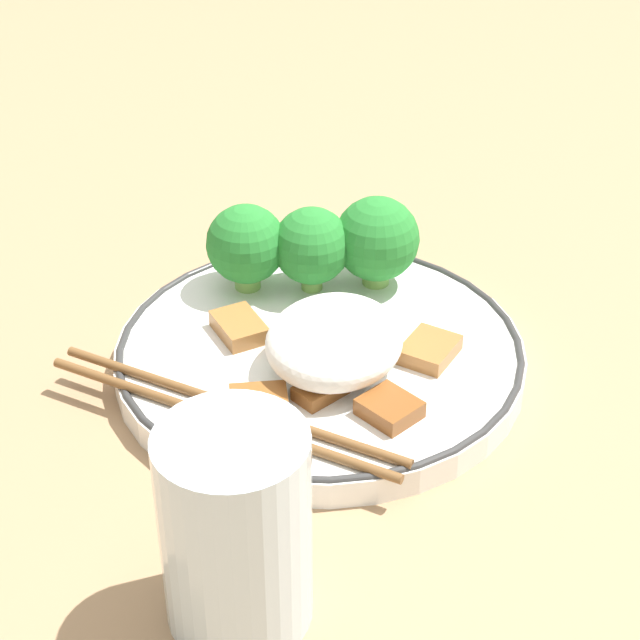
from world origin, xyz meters
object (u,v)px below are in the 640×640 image
at_px(broccoli_back_left, 377,240).
at_px(broccoli_back_right, 246,245).
at_px(broccoli_back_center, 312,246).
at_px(plate, 320,355).
at_px(chopsticks, 223,410).
at_px(drinking_glass, 236,529).

distance_m(broccoli_back_left, broccoli_back_right, 0.09).
xyz_separation_m(broccoli_back_center, broccoli_back_right, (-0.04, -0.01, 0.00)).
distance_m(plate, broccoli_back_center, 0.08).
xyz_separation_m(plate, chopsticks, (-0.03, -0.09, 0.01)).
xyz_separation_m(broccoli_back_left, drinking_glass, (0.02, -0.29, 0.00)).
height_order(broccoli_back_center, broccoli_back_right, broccoli_back_right).
xyz_separation_m(broccoli_back_center, drinking_glass, (0.06, -0.27, 0.00)).
bearing_deg(chopsticks, broccoli_back_center, 90.01).
distance_m(broccoli_back_center, drinking_glass, 0.28).
height_order(chopsticks, drinking_glass, drinking_glass).
bearing_deg(broccoli_back_center, plate, -65.31).
height_order(broccoli_back_left, broccoli_back_center, broccoli_back_left).
bearing_deg(drinking_glass, chopsticks, 117.69).
xyz_separation_m(broccoli_back_center, chopsticks, (0.00, -0.15, -0.03)).
bearing_deg(chopsticks, broccoli_back_left, 77.07).
bearing_deg(plate, broccoli_back_center, 114.69).
relative_size(plate, drinking_glass, 2.40).
bearing_deg(drinking_glass, broccoli_back_left, 94.45).
distance_m(plate, drinking_glass, 0.21).
relative_size(plate, broccoli_back_center, 4.34).
bearing_deg(broccoli_back_center, broccoli_back_left, 29.28).
xyz_separation_m(plate, broccoli_back_center, (-0.03, 0.06, 0.04)).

